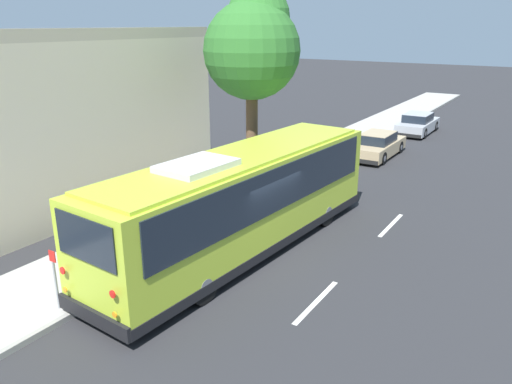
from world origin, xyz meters
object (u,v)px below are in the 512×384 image
object	(u,v)px
street_tree	(253,45)
parked_sedan_silver	(418,124)
shuttle_bus	(243,197)
sign_post_near	(55,279)
parked_sedan_tan	(378,145)
sign_post_far	(104,264)

from	to	relation	value
street_tree	parked_sedan_silver	bearing A→B (deg)	-8.41
shuttle_bus	sign_post_near	size ratio (longest dim) A/B	7.45
shuttle_bus	street_tree	xyz separation A→B (m)	(4.52, 2.51, 4.20)
parked_sedan_tan	parked_sedan_silver	size ratio (longest dim) A/B	1.03
parked_sedan_silver	sign_post_near	distance (m)	25.81
shuttle_bus	sign_post_far	bearing A→B (deg)	159.87
parked_sedan_tan	sign_post_far	world-z (taller)	parked_sedan_tan
street_tree	sign_post_far	size ratio (longest dim) A/B	7.06
parked_sedan_silver	sign_post_near	xyz separation A→B (m)	(-25.76, 1.60, 0.33)
parked_sedan_silver	sign_post_far	world-z (taller)	parked_sedan_silver
parked_sedan_silver	sign_post_near	size ratio (longest dim) A/B	2.92
sign_post_near	sign_post_far	size ratio (longest dim) A/B	1.36
parked_sedan_silver	sign_post_far	size ratio (longest dim) A/B	3.95
sign_post_near	street_tree	bearing A→B (deg)	4.29
parked_sedan_tan	parked_sedan_silver	xyz separation A→B (m)	(7.08, -0.17, -0.00)
parked_sedan_tan	street_tree	world-z (taller)	street_tree
shuttle_bus	parked_sedan_tan	size ratio (longest dim) A/B	2.48
parked_sedan_tan	sign_post_near	xyz separation A→B (m)	(-18.68, 1.43, 0.33)
sign_post_far	parked_sedan_silver	bearing A→B (deg)	-3.76
street_tree	sign_post_far	xyz separation A→B (m)	(-8.47, -0.74, -5.22)
sign_post_far	sign_post_near	bearing A→B (deg)	180.00
shuttle_bus	sign_post_near	world-z (taller)	shuttle_bus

